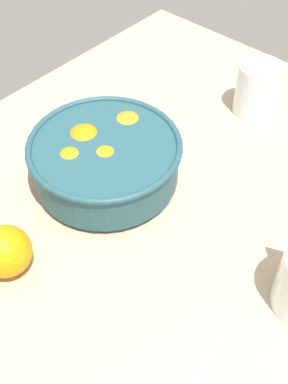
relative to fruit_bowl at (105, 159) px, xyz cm
name	(u,v)px	position (x,y,z in cm)	size (l,w,h in cm)	color
ground_plane	(165,224)	(-0.30, -14.84, -6.72)	(115.87, 99.59, 3.00)	tan
fruit_bowl	(105,159)	(0.00, 0.00, 0.00)	(28.08, 28.08, 9.85)	#234C56
juice_glass	(256,91)	(36.26, -9.42, -0.22)	(9.15, 9.15, 11.33)	white
loose_orange_1	(5,251)	(-24.91, -2.28, -0.97)	(8.52, 8.52, 8.52)	orange
spoon	(189,383)	(-20.67, -36.13, -4.78)	(13.60, 2.96, 1.00)	silver
herb_sprig_0	(122,115)	(15.58, 10.76, -4.96)	(4.52, 5.88, 0.99)	#498436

